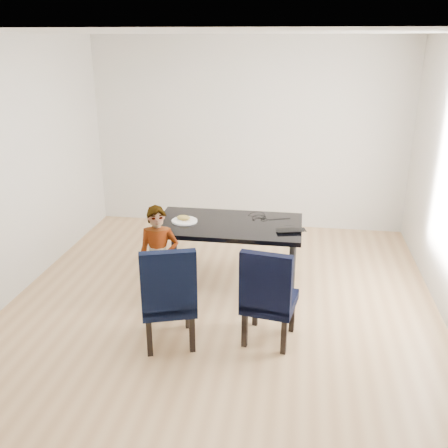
% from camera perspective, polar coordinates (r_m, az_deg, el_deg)
% --- Properties ---
extents(floor, '(4.50, 5.00, 0.01)m').
position_cam_1_polar(floor, '(5.34, -0.33, -9.38)').
color(floor, tan).
rests_on(floor, ground).
extents(ceiling, '(4.50, 5.00, 0.01)m').
position_cam_1_polar(ceiling, '(4.62, -0.41, 21.13)').
color(ceiling, white).
rests_on(ceiling, wall_back).
extents(wall_back, '(4.50, 0.01, 2.70)m').
position_cam_1_polar(wall_back, '(7.23, 2.84, 10.12)').
color(wall_back, silver).
rests_on(wall_back, ground).
extents(wall_front, '(4.50, 0.01, 2.70)m').
position_cam_1_polar(wall_front, '(2.55, -9.49, -10.70)').
color(wall_front, white).
rests_on(wall_front, ground).
extents(wall_left, '(0.01, 5.00, 2.70)m').
position_cam_1_polar(wall_left, '(5.61, -23.84, 5.31)').
color(wall_left, silver).
rests_on(wall_left, ground).
extents(dining_table, '(1.60, 0.90, 0.75)m').
position_cam_1_polar(dining_table, '(5.61, 0.47, -3.48)').
color(dining_table, black).
rests_on(dining_table, floor).
extents(chair_left, '(0.61, 0.62, 0.99)m').
position_cam_1_polar(chair_left, '(4.56, -6.41, -7.88)').
color(chair_left, black).
rests_on(chair_left, floor).
extents(chair_right, '(0.53, 0.54, 0.95)m').
position_cam_1_polar(chair_right, '(4.60, 5.28, -7.90)').
color(chair_right, black).
rests_on(chair_right, floor).
extents(child, '(0.45, 0.34, 1.12)m').
position_cam_1_polar(child, '(5.07, -7.45, -4.07)').
color(child, orange).
rests_on(child, floor).
extents(plate, '(0.35, 0.35, 0.02)m').
position_cam_1_polar(plate, '(5.52, -4.54, 0.36)').
color(plate, white).
rests_on(plate, dining_table).
extents(sandwich, '(0.17, 0.12, 0.06)m').
position_cam_1_polar(sandwich, '(5.51, -4.64, 0.72)').
color(sandwich, '#A68B3B').
rests_on(sandwich, plate).
extents(laptop, '(0.34, 0.26, 0.02)m').
position_cam_1_polar(laptop, '(5.30, 7.59, -0.61)').
color(laptop, black).
rests_on(laptop, dining_table).
extents(cable_tangle, '(0.21, 0.21, 0.01)m').
position_cam_1_polar(cable_tangle, '(5.59, 4.07, 0.59)').
color(cable_tangle, black).
rests_on(cable_tangle, dining_table).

